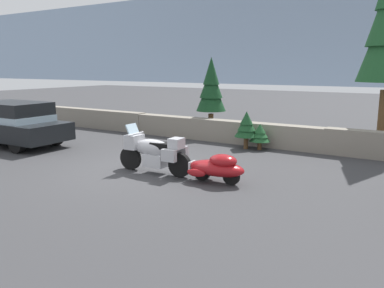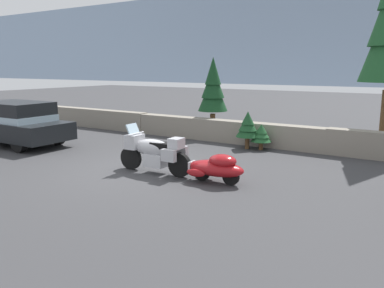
{
  "view_description": "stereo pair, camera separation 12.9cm",
  "coord_description": "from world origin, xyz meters",
  "px_view_note": "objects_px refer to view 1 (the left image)",
  "views": [
    {
      "loc": [
        7.19,
        -8.46,
        2.9
      ],
      "look_at": [
        1.6,
        0.47,
        0.85
      ],
      "focal_mm": 37.05,
      "sensor_mm": 36.0,
      "label": 1
    },
    {
      "loc": [
        7.3,
        -8.39,
        2.9
      ],
      "look_at": [
        1.6,
        0.47,
        0.85
      ],
      "focal_mm": 37.05,
      "sensor_mm": 36.0,
      "label": 2
    }
  ],
  "objects_px": {
    "touring_motorcycle": "(154,151)",
    "suv_at_left_edge": "(12,123)",
    "car_shaped_trailer": "(217,167)",
    "pine_tree_secondary": "(211,87)"
  },
  "relations": [
    {
      "from": "car_shaped_trailer",
      "to": "pine_tree_secondary",
      "type": "relative_size",
      "value": 0.67
    },
    {
      "from": "touring_motorcycle",
      "to": "car_shaped_trailer",
      "type": "height_order",
      "value": "touring_motorcycle"
    },
    {
      "from": "touring_motorcycle",
      "to": "suv_at_left_edge",
      "type": "distance_m",
      "value": 7.0
    },
    {
      "from": "car_shaped_trailer",
      "to": "touring_motorcycle",
      "type": "bearing_deg",
      "value": -177.46
    },
    {
      "from": "car_shaped_trailer",
      "to": "suv_at_left_edge",
      "type": "bearing_deg",
      "value": 178.06
    },
    {
      "from": "car_shaped_trailer",
      "to": "pine_tree_secondary",
      "type": "bearing_deg",
      "value": 120.64
    },
    {
      "from": "pine_tree_secondary",
      "to": "suv_at_left_edge",
      "type": "bearing_deg",
      "value": -133.22
    },
    {
      "from": "car_shaped_trailer",
      "to": "suv_at_left_edge",
      "type": "distance_m",
      "value": 8.93
    },
    {
      "from": "car_shaped_trailer",
      "to": "pine_tree_secondary",
      "type": "xyz_separation_m",
      "value": [
        -3.56,
        6.0,
        1.67
      ]
    },
    {
      "from": "car_shaped_trailer",
      "to": "pine_tree_secondary",
      "type": "distance_m",
      "value": 7.18
    }
  ]
}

